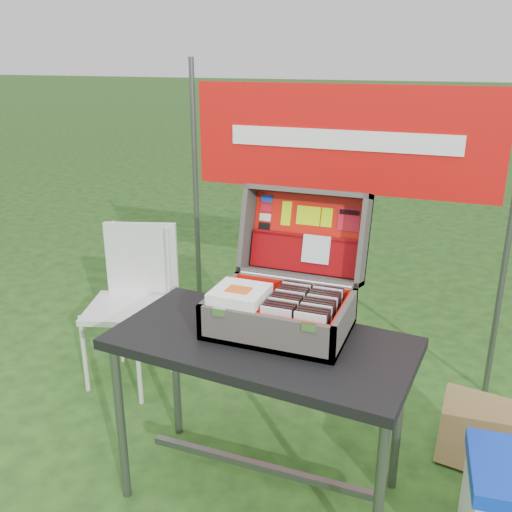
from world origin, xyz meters
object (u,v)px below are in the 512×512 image
at_px(suitcase, 285,267).
at_px(chair, 126,310).
at_px(cardboard_box, 480,433).
at_px(table, 261,418).

bearing_deg(suitcase, chair, 159.36).
height_order(chair, cardboard_box, chair).
distance_m(table, chair, 1.11).
bearing_deg(suitcase, cardboard_box, 22.23).
bearing_deg(table, cardboard_box, 34.57).
height_order(table, suitcase, suitcase).
relative_size(table, suitcase, 2.12).
relative_size(suitcase, chair, 0.62).
xyz_separation_m(table, cardboard_box, (0.83, 0.47, -0.18)).
relative_size(table, chair, 1.31).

